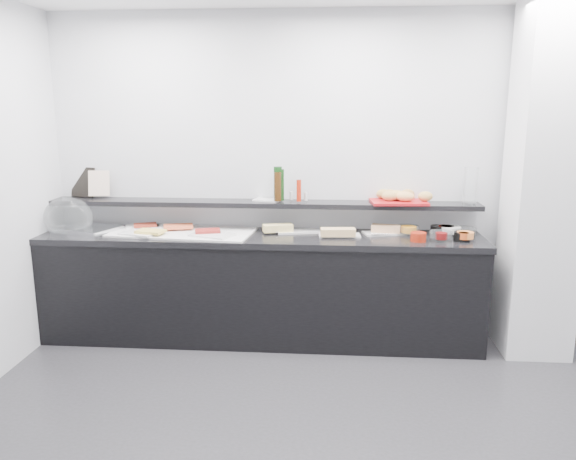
# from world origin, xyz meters

# --- Properties ---
(back_wall) EXTENTS (5.00, 0.02, 2.70)m
(back_wall) POSITION_xyz_m (0.00, 2.00, 1.35)
(back_wall) COLOR silver
(back_wall) RESTS_ON ground
(column) EXTENTS (0.50, 0.50, 2.70)m
(column) POSITION_xyz_m (1.50, 1.65, 1.35)
(column) COLOR white
(column) RESTS_ON ground
(buffet_cabinet) EXTENTS (3.60, 0.60, 0.85)m
(buffet_cabinet) POSITION_xyz_m (-0.70, 1.70, 0.42)
(buffet_cabinet) COLOR black
(buffet_cabinet) RESTS_ON ground
(counter_top) EXTENTS (3.62, 0.62, 0.05)m
(counter_top) POSITION_xyz_m (-0.70, 1.70, 0.88)
(counter_top) COLOR black
(counter_top) RESTS_ON buffet_cabinet
(wall_shelf) EXTENTS (3.60, 0.25, 0.04)m
(wall_shelf) POSITION_xyz_m (-0.70, 1.88, 1.13)
(wall_shelf) COLOR black
(wall_shelf) RESTS_ON back_wall
(cloche_base) EXTENTS (0.60, 0.51, 0.04)m
(cloche_base) POSITION_xyz_m (-2.17, 1.72, 0.92)
(cloche_base) COLOR silver
(cloche_base) RESTS_ON counter_top
(cloche_dome) EXTENTS (0.45, 0.36, 0.34)m
(cloche_dome) POSITION_xyz_m (-2.31, 1.68, 1.03)
(cloche_dome) COLOR silver
(cloche_dome) RESTS_ON cloche_base
(linen_runner) EXTENTS (1.21, 0.67, 0.01)m
(linen_runner) POSITION_xyz_m (-1.35, 1.72, 0.91)
(linen_runner) COLOR silver
(linen_runner) RESTS_ON counter_top
(platter_meat_a) EXTENTS (0.32, 0.26, 0.01)m
(platter_meat_a) POSITION_xyz_m (-1.74, 1.86, 0.92)
(platter_meat_a) COLOR white
(platter_meat_a) RESTS_ON linen_runner
(food_meat_a) EXTENTS (0.22, 0.18, 0.02)m
(food_meat_a) POSITION_xyz_m (-1.70, 1.82, 0.94)
(food_meat_a) COLOR maroon
(food_meat_a) RESTS_ON platter_meat_a
(platter_salmon) EXTENTS (0.28, 0.19, 0.01)m
(platter_salmon) POSITION_xyz_m (-1.50, 1.86, 0.92)
(platter_salmon) COLOR white
(platter_salmon) RESTS_ON linen_runner
(food_salmon) EXTENTS (0.27, 0.21, 0.02)m
(food_salmon) POSITION_xyz_m (-1.40, 1.79, 0.94)
(food_salmon) COLOR #E8592F
(food_salmon) RESTS_ON platter_salmon
(platter_cheese) EXTENTS (0.34, 0.28, 0.01)m
(platter_cheese) POSITION_xyz_m (-1.67, 1.59, 0.92)
(platter_cheese) COLOR white
(platter_cheese) RESTS_ON linen_runner
(food_cheese) EXTENTS (0.25, 0.18, 0.02)m
(food_cheese) POSITION_xyz_m (-1.57, 1.58, 0.94)
(food_cheese) COLOR #E7CA59
(food_cheese) RESTS_ON platter_cheese
(platter_meat_b) EXTENTS (0.38, 0.32, 0.01)m
(platter_meat_b) POSITION_xyz_m (-1.07, 1.58, 0.92)
(platter_meat_b) COLOR white
(platter_meat_b) RESTS_ON linen_runner
(food_meat_b) EXTENTS (0.23, 0.18, 0.02)m
(food_meat_b) POSITION_xyz_m (-1.12, 1.63, 0.94)
(food_meat_b) COLOR maroon
(food_meat_b) RESTS_ON platter_meat_b
(sandwich_plate_left) EXTENTS (0.41, 0.24, 0.01)m
(sandwich_plate_left) POSITION_xyz_m (-0.38, 1.83, 0.91)
(sandwich_plate_left) COLOR silver
(sandwich_plate_left) RESTS_ON counter_top
(sandwich_food_left) EXTENTS (0.26, 0.16, 0.06)m
(sandwich_food_left) POSITION_xyz_m (-0.56, 1.77, 0.94)
(sandwich_food_left) COLOR #E8D079
(sandwich_food_left) RESTS_ON sandwich_plate_left
(tongs_left) EXTENTS (0.14, 0.09, 0.01)m
(tongs_left) POSITION_xyz_m (-0.50, 1.76, 0.92)
(tongs_left) COLOR silver
(tongs_left) RESTS_ON sandwich_plate_left
(sandwich_plate_mid) EXTENTS (0.34, 0.17, 0.01)m
(sandwich_plate_mid) POSITION_xyz_m (-0.05, 1.70, 0.91)
(sandwich_plate_mid) COLOR white
(sandwich_plate_mid) RESTS_ON counter_top
(sandwich_food_mid) EXTENTS (0.28, 0.13, 0.06)m
(sandwich_food_mid) POSITION_xyz_m (-0.06, 1.65, 0.94)
(sandwich_food_mid) COLOR tan
(sandwich_food_mid) RESTS_ON sandwich_plate_mid
(tongs_mid) EXTENTS (0.16, 0.02, 0.01)m
(tongs_mid) POSITION_xyz_m (-0.11, 1.66, 0.92)
(tongs_mid) COLOR #B5B7BC
(tongs_mid) RESTS_ON sandwich_plate_mid
(sandwich_plate_right) EXTENTS (0.41, 0.25, 0.01)m
(sandwich_plate_right) POSITION_xyz_m (0.34, 1.82, 0.91)
(sandwich_plate_right) COLOR silver
(sandwich_plate_right) RESTS_ON counter_top
(sandwich_food_right) EXTENTS (0.25, 0.13, 0.06)m
(sandwich_food_right) POSITION_xyz_m (0.33, 1.82, 0.94)
(sandwich_food_right) COLOR tan
(sandwich_food_right) RESTS_ON sandwich_plate_right
(tongs_right) EXTENTS (0.16, 0.02, 0.01)m
(tongs_right) POSITION_xyz_m (0.28, 1.71, 0.92)
(tongs_right) COLOR silver
(tongs_right) RESTS_ON sandwich_plate_right
(bowl_glass_fruit) EXTENTS (0.23, 0.23, 0.07)m
(bowl_glass_fruit) POSITION_xyz_m (0.51, 1.82, 0.94)
(bowl_glass_fruit) COLOR white
(bowl_glass_fruit) RESTS_ON counter_top
(fill_glass_fruit) EXTENTS (0.16, 0.16, 0.05)m
(fill_glass_fruit) POSITION_xyz_m (0.51, 1.79, 0.95)
(fill_glass_fruit) COLOR orange
(fill_glass_fruit) RESTS_ON bowl_glass_fruit
(bowl_black_jam) EXTENTS (0.14, 0.14, 0.07)m
(bowl_black_jam) POSITION_xyz_m (0.76, 1.84, 0.94)
(bowl_black_jam) COLOR black
(bowl_black_jam) RESTS_ON counter_top
(fill_black_jam) EXTENTS (0.16, 0.16, 0.05)m
(fill_black_jam) POSITION_xyz_m (0.82, 1.83, 0.95)
(fill_black_jam) COLOR #57130C
(fill_black_jam) RESTS_ON bowl_black_jam
(bowl_glass_cream) EXTENTS (0.20, 0.20, 0.07)m
(bowl_glass_cream) POSITION_xyz_m (0.96, 1.78, 0.94)
(bowl_glass_cream) COLOR white
(bowl_glass_cream) RESTS_ON counter_top
(fill_glass_cream) EXTENTS (0.19, 0.19, 0.05)m
(fill_glass_cream) POSITION_xyz_m (0.85, 1.82, 0.95)
(fill_glass_cream) COLOR silver
(fill_glass_cream) RESTS_ON bowl_glass_cream
(bowl_red_jam) EXTENTS (0.16, 0.16, 0.07)m
(bowl_red_jam) POSITION_xyz_m (0.56, 1.57, 0.94)
(bowl_red_jam) COLOR #9A210E
(bowl_red_jam) RESTS_ON counter_top
(fill_red_jam) EXTENTS (0.10, 0.10, 0.05)m
(fill_red_jam) POSITION_xyz_m (0.74, 1.57, 0.95)
(fill_red_jam) COLOR #570C0C
(fill_red_jam) RESTS_ON bowl_red_jam
(bowl_glass_salmon) EXTENTS (0.23, 0.23, 0.07)m
(bowl_glass_salmon) POSITION_xyz_m (0.74, 1.62, 0.94)
(bowl_glass_salmon) COLOR white
(bowl_glass_salmon) RESTS_ON counter_top
(fill_glass_salmon) EXTENTS (0.17, 0.17, 0.05)m
(fill_glass_salmon) POSITION_xyz_m (0.93, 1.61, 0.95)
(fill_glass_salmon) COLOR orange
(fill_glass_salmon) RESTS_ON bowl_glass_salmon
(bowl_black_fruit) EXTENTS (0.16, 0.16, 0.07)m
(bowl_black_fruit) POSITION_xyz_m (0.90, 1.62, 0.94)
(bowl_black_fruit) COLOR black
(bowl_black_fruit) RESTS_ON counter_top
(fill_black_fruit) EXTENTS (0.08, 0.08, 0.05)m
(fill_black_fruit) POSITION_xyz_m (0.91, 1.59, 0.95)
(fill_black_fruit) COLOR #C74C1B
(fill_black_fruit) RESTS_ON bowl_black_fruit
(framed_print) EXTENTS (0.23, 0.13, 0.26)m
(framed_print) POSITION_xyz_m (-2.30, 1.99, 1.28)
(framed_print) COLOR black
(framed_print) RESTS_ON wall_shelf
(print_art) EXTENTS (0.19, 0.07, 0.22)m
(print_art) POSITION_xyz_m (-2.12, 1.93, 1.28)
(print_art) COLOR beige
(print_art) RESTS_ON framed_print
(condiment_tray) EXTENTS (0.26, 0.19, 0.01)m
(condiment_tray) POSITION_xyz_m (-0.66, 1.91, 1.16)
(condiment_tray) COLOR silver
(condiment_tray) RESTS_ON wall_shelf
(bottle_green_a) EXTENTS (0.07, 0.07, 0.26)m
(bottle_green_a) POSITION_xyz_m (-0.54, 1.87, 1.29)
(bottle_green_a) COLOR #0F350E
(bottle_green_a) RESTS_ON condiment_tray
(bottle_brown) EXTENTS (0.08, 0.08, 0.24)m
(bottle_brown) POSITION_xyz_m (-0.57, 1.83, 1.28)
(bottle_brown) COLOR #37200A
(bottle_brown) RESTS_ON condiment_tray
(bottle_green_b) EXTENTS (0.09, 0.09, 0.28)m
(bottle_green_b) POSITION_xyz_m (-0.57, 1.88, 1.30)
(bottle_green_b) COLOR #0F3810
(bottle_green_b) RESTS_ON condiment_tray
(bottle_hot) EXTENTS (0.05, 0.05, 0.18)m
(bottle_hot) POSITION_xyz_m (-0.39, 1.82, 1.25)
(bottle_hot) COLOR #B6230D
(bottle_hot) RESTS_ON condiment_tray
(shaker_salt) EXTENTS (0.03, 0.03, 0.07)m
(shaker_salt) POSITION_xyz_m (-0.33, 1.87, 1.20)
(shaker_salt) COLOR silver
(shaker_salt) RESTS_ON condiment_tray
(shaker_pepper) EXTENTS (0.03, 0.03, 0.07)m
(shaker_pepper) POSITION_xyz_m (-0.46, 1.90, 1.20)
(shaker_pepper) COLOR white
(shaker_pepper) RESTS_ON condiment_tray
(bread_tray) EXTENTS (0.47, 0.35, 0.02)m
(bread_tray) POSITION_xyz_m (0.43, 1.88, 1.16)
(bread_tray) COLOR #AD1218
(bread_tray) RESTS_ON wall_shelf
(bread_roll_nw) EXTENTS (0.14, 0.10, 0.08)m
(bread_roll_nw) POSITION_xyz_m (0.36, 1.95, 1.21)
(bread_roll_nw) COLOR #B58545
(bread_roll_nw) RESTS_ON bread_tray
(bread_roll_n) EXTENTS (0.14, 0.11, 0.08)m
(bread_roll_n) POSITION_xyz_m (0.31, 1.96, 1.21)
(bread_roll_n) COLOR #AD8642
(bread_roll_n) RESTS_ON bread_tray
(bread_roll_ne) EXTENTS (0.15, 0.12, 0.08)m
(bread_roll_ne) POSITION_xyz_m (0.51, 1.97, 1.21)
(bread_roll_ne) COLOR #B08043
(bread_roll_ne) RESTS_ON bread_tray
(bread_roll_sw) EXTENTS (0.14, 0.09, 0.08)m
(bread_roll_sw) POSITION_xyz_m (0.36, 1.85, 1.21)
(bread_roll_sw) COLOR tan
(bread_roll_sw) RESTS_ON bread_tray
(bread_roll_s) EXTENTS (0.16, 0.11, 0.08)m
(bread_roll_s) POSITION_xyz_m (0.48, 1.83, 1.21)
(bread_roll_s) COLOR tan
(bread_roll_s) RESTS_ON bread_tray
(bread_roll_se) EXTENTS (0.13, 0.09, 0.08)m
(bread_roll_se) POSITION_xyz_m (0.64, 1.85, 1.21)
(bread_roll_se) COLOR tan
(bread_roll_se) RESTS_ON bread_tray
(bread_roll_mide) EXTENTS (0.15, 0.11, 0.08)m
(bread_roll_mide) POSITION_xyz_m (0.42, 1.90, 1.21)
(bread_roll_mide) COLOR tan
(bread_roll_mide) RESTS_ON bread_tray
(carafe) EXTENTS (0.14, 0.14, 0.30)m
(carafe) POSITION_xyz_m (1.00, 1.86, 1.30)
(carafe) COLOR white
(carafe) RESTS_ON wall_shelf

